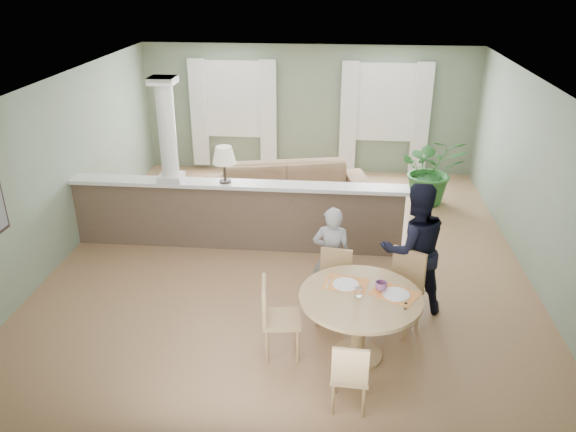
# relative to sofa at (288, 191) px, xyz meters

# --- Properties ---
(ground) EXTENTS (8.00, 8.00, 0.00)m
(ground) POSITION_rel_sofa_xyz_m (0.22, -1.61, -0.43)
(ground) COLOR #A97D59
(ground) RESTS_ON ground
(room_shell) EXTENTS (7.02, 8.02, 2.71)m
(room_shell) POSITION_rel_sofa_xyz_m (0.19, -0.98, 1.38)
(room_shell) COLOR gray
(room_shell) RESTS_ON ground
(pony_wall) EXTENTS (5.32, 0.38, 2.70)m
(pony_wall) POSITION_rel_sofa_xyz_m (-0.77, -1.41, 0.27)
(pony_wall) COLOR brown
(pony_wall) RESTS_ON ground
(sofa) EXTENTS (3.16, 1.80, 0.87)m
(sofa) POSITION_rel_sofa_xyz_m (0.00, 0.00, 0.00)
(sofa) COLOR #8E764D
(sofa) RESTS_ON ground
(houseplant) EXTENTS (1.24, 1.09, 1.33)m
(houseplant) POSITION_rel_sofa_xyz_m (2.64, 0.76, 0.23)
(houseplant) COLOR #286327
(houseplant) RESTS_ON ground
(dining_table) EXTENTS (1.38, 1.38, 0.94)m
(dining_table) POSITION_rel_sofa_xyz_m (1.21, -4.02, 0.23)
(dining_table) COLOR tan
(dining_table) RESTS_ON ground
(chair_far_boy) EXTENTS (0.47, 0.47, 0.93)m
(chair_far_boy) POSITION_rel_sofa_xyz_m (0.90, -3.25, 0.08)
(chair_far_boy) COLOR tan
(chair_far_boy) RESTS_ON ground
(chair_far_man) EXTENTS (0.63, 0.63, 1.01)m
(chair_far_man) POSITION_rel_sofa_xyz_m (1.75, -3.34, 0.13)
(chair_far_man) COLOR tan
(chair_far_man) RESTS_ON ground
(chair_near) EXTENTS (0.40, 0.40, 0.84)m
(chair_near) POSITION_rel_sofa_xyz_m (1.09, -4.90, 0.03)
(chair_near) COLOR tan
(chair_near) RESTS_ON ground
(chair_side) EXTENTS (0.49, 0.49, 0.96)m
(chair_side) POSITION_rel_sofa_xyz_m (0.24, -4.05, 0.10)
(chair_side) COLOR tan
(chair_side) RESTS_ON ground
(child_person) EXTENTS (0.53, 0.37, 1.39)m
(child_person) POSITION_rel_sofa_xyz_m (0.85, -2.89, 0.26)
(child_person) COLOR #939297
(child_person) RESTS_ON ground
(man_person) EXTENTS (1.01, 0.87, 1.79)m
(man_person) POSITION_rel_sofa_xyz_m (1.88, -2.97, 0.46)
(man_person) COLOR black
(man_person) RESTS_ON ground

